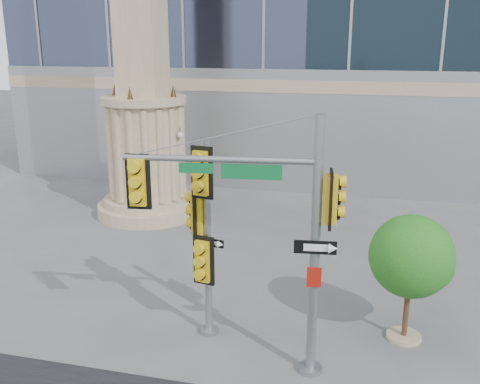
# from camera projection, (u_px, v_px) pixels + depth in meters

# --- Properties ---
(ground) EXTENTS (120.00, 120.00, 0.00)m
(ground) POSITION_uv_depth(u_px,v_px,m) (227.00, 338.00, 13.63)
(ground) COLOR #545456
(ground) RESTS_ON ground
(monument) EXTENTS (4.40, 4.40, 16.60)m
(monument) POSITION_uv_depth(u_px,v_px,m) (143.00, 86.00, 21.92)
(monument) COLOR tan
(monument) RESTS_ON ground
(main_signal_pole) EXTENTS (4.58, 0.96, 5.90)m
(main_signal_pole) POSITION_uv_depth(u_px,v_px,m) (266.00, 218.00, 11.40)
(main_signal_pole) COLOR slate
(main_signal_pole) RESTS_ON ground
(secondary_signal_pole) EXTENTS (0.87, 0.74, 5.04)m
(secondary_signal_pole) POSITION_uv_depth(u_px,v_px,m) (203.00, 226.00, 13.00)
(secondary_signal_pole) COLOR slate
(secondary_signal_pole) RESTS_ON ground
(street_tree) EXTENTS (2.10, 2.05, 3.28)m
(street_tree) POSITION_uv_depth(u_px,v_px,m) (413.00, 260.00, 13.05)
(street_tree) COLOR tan
(street_tree) RESTS_ON ground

